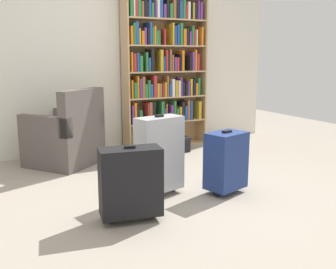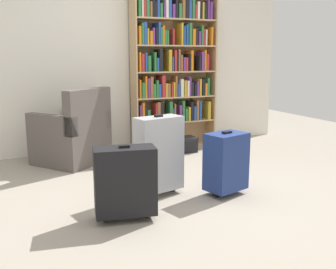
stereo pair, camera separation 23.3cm
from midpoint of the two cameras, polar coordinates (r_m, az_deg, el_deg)
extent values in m
plane|color=#9E9384|center=(3.68, -0.01, -8.80)|extent=(8.96, 8.96, 0.00)
cube|color=silver|center=(5.39, -10.43, 11.54)|extent=(5.12, 0.10, 2.60)
cube|color=tan|center=(5.26, -7.51, 8.80)|extent=(0.02, 0.28, 2.08)
cube|color=tan|center=(5.76, 3.68, 9.10)|extent=(0.02, 0.28, 2.08)
cube|color=tan|center=(5.60, -2.25, 9.05)|extent=(1.20, 0.02, 2.08)
cube|color=tan|center=(5.62, -1.60, -1.54)|extent=(1.16, 0.26, 0.02)
cube|color=tan|center=(5.56, -1.62, 1.94)|extent=(1.16, 0.26, 0.02)
cube|color=tan|center=(5.51, -1.64, 5.50)|extent=(1.16, 0.26, 0.02)
cube|color=tan|center=(5.49, -1.66, 9.11)|extent=(1.16, 0.26, 0.02)
cube|color=tan|center=(5.48, -1.68, 12.73)|extent=(1.16, 0.26, 0.02)
cube|color=tan|center=(5.50, -1.70, 16.34)|extent=(1.16, 0.26, 0.02)
cube|color=#66337F|center=(5.29, -6.68, 2.91)|extent=(0.02, 0.19, 0.26)
cube|color=orange|center=(5.31, -6.35, 3.10)|extent=(0.03, 0.21, 0.29)
cube|color=black|center=(5.35, -6.00, 2.77)|extent=(0.03, 0.24, 0.21)
cube|color=#2D7238|center=(5.35, -5.56, 2.65)|extent=(0.04, 0.21, 0.19)
cube|color=#B22D2D|center=(5.36, -4.42, 3.15)|extent=(0.02, 0.17, 0.27)
cube|color=brown|center=(5.39, -4.13, 3.26)|extent=(0.04, 0.20, 0.29)
cube|color=black|center=(5.40, -3.63, 3.29)|extent=(0.04, 0.18, 0.29)
cube|color=#2D7238|center=(5.45, -2.30, 3.35)|extent=(0.04, 0.16, 0.28)
cube|color=#264C99|center=(5.48, -2.03, 2.92)|extent=(0.02, 0.19, 0.19)
cube|color=brown|center=(5.48, -1.77, 3.24)|extent=(0.02, 0.18, 0.25)
cube|color=#66337F|center=(5.52, -0.97, 3.19)|extent=(0.04, 0.18, 0.23)
cube|color=#2D7238|center=(5.55, -0.60, 3.52)|extent=(0.03, 0.20, 0.28)
cube|color=#2D7238|center=(5.58, -0.20, 2.99)|extent=(0.03, 0.20, 0.17)
cube|color=gold|center=(5.61, 0.16, 3.14)|extent=(0.03, 0.23, 0.19)
cube|color=black|center=(5.61, 0.57, 3.50)|extent=(0.04, 0.21, 0.26)
cube|color=#264C99|center=(5.64, 0.99, 3.23)|extent=(0.04, 0.22, 0.20)
cube|color=brown|center=(5.66, 1.33, 3.65)|extent=(0.03, 0.23, 0.28)
cube|color=#264C99|center=(5.66, 1.83, 3.60)|extent=(0.03, 0.19, 0.27)
cube|color=gold|center=(5.72, 3.14, 3.60)|extent=(0.04, 0.16, 0.25)
cube|color=orange|center=(5.26, -6.82, 6.58)|extent=(0.02, 0.20, 0.24)
cube|color=#2D7238|center=(5.28, -6.34, 6.41)|extent=(0.04, 0.20, 0.21)
cube|color=orange|center=(5.27, -5.92, 6.85)|extent=(0.02, 0.17, 0.29)
cube|color=#66337F|center=(5.28, -5.50, 6.71)|extent=(0.03, 0.16, 0.26)
cube|color=brown|center=(5.32, -5.18, 6.87)|extent=(0.04, 0.20, 0.28)
cube|color=#2D7238|center=(5.35, -4.84, 6.38)|extent=(0.04, 0.24, 0.18)
cube|color=#2D7238|center=(5.34, -4.33, 6.64)|extent=(0.03, 0.18, 0.23)
cube|color=#264C99|center=(5.37, -4.02, 6.39)|extent=(0.04, 0.20, 0.18)
cube|color=#B22D2D|center=(5.40, -3.58, 7.02)|extent=(0.04, 0.24, 0.29)
cube|color=gold|center=(5.40, -3.04, 6.47)|extent=(0.03, 0.18, 0.19)
cube|color=brown|center=(5.43, -2.75, 6.48)|extent=(0.04, 0.22, 0.18)
cube|color=#B22D2D|center=(5.44, -2.32, 6.46)|extent=(0.02, 0.21, 0.18)
cube|color=gold|center=(5.46, -2.00, 6.59)|extent=(0.03, 0.21, 0.20)
cube|color=brown|center=(5.45, -1.59, 7.03)|extent=(0.02, 0.17, 0.28)
cube|color=#264C99|center=(5.48, -1.29, 6.50)|extent=(0.03, 0.19, 0.18)
cube|color=silver|center=(5.51, -0.88, 6.85)|extent=(0.04, 0.21, 0.24)
cube|color=gold|center=(5.54, -0.47, 6.76)|extent=(0.03, 0.23, 0.22)
cube|color=silver|center=(5.53, 0.11, 6.75)|extent=(0.03, 0.16, 0.22)
cube|color=#66337F|center=(5.54, 0.37, 6.99)|extent=(0.03, 0.17, 0.26)
cube|color=black|center=(5.58, 0.60, 6.68)|extent=(0.04, 0.21, 0.19)
cube|color=black|center=(5.58, 1.17, 6.56)|extent=(0.03, 0.16, 0.17)
cube|color=#66337F|center=(5.61, 1.43, 6.76)|extent=(0.03, 0.19, 0.20)
cube|color=gold|center=(5.64, 1.74, 6.93)|extent=(0.03, 0.21, 0.23)
cube|color=black|center=(5.65, 2.25, 6.90)|extent=(0.04, 0.18, 0.23)
cube|color=orange|center=(5.69, 2.51, 6.65)|extent=(0.03, 0.22, 0.17)
cube|color=#2D7238|center=(5.70, 2.84, 7.01)|extent=(0.03, 0.22, 0.24)
cube|color=orange|center=(5.24, -6.86, 10.40)|extent=(0.02, 0.19, 0.25)
cube|color=#B22D2D|center=(5.28, -6.54, 10.32)|extent=(0.03, 0.24, 0.23)
cube|color=#264C99|center=(5.26, -5.97, 10.38)|extent=(0.03, 0.17, 0.24)
cube|color=#2D7238|center=(5.30, -5.58, 10.20)|extent=(0.04, 0.21, 0.21)
cube|color=#2D7238|center=(5.30, -4.65, 10.46)|extent=(0.03, 0.16, 0.25)
cube|color=#264C99|center=(5.32, -4.27, 10.08)|extent=(0.03, 0.17, 0.18)
cube|color=black|center=(5.35, -3.91, 10.69)|extent=(0.04, 0.20, 0.29)
cube|color=gold|center=(5.42, -2.63, 10.68)|extent=(0.04, 0.22, 0.29)
cube|color=#264C99|center=(5.42, -2.14, 10.21)|extent=(0.02, 0.19, 0.19)
cube|color=#B22D2D|center=(5.45, -1.86, 10.67)|extent=(0.03, 0.21, 0.28)
cube|color=black|center=(5.44, -1.53, 10.43)|extent=(0.02, 0.18, 0.24)
cube|color=brown|center=(5.48, -1.36, 10.73)|extent=(0.03, 0.23, 0.29)
cube|color=brown|center=(5.48, -0.96, 10.35)|extent=(0.03, 0.20, 0.22)
cube|color=#66337F|center=(5.49, -0.51, 10.19)|extent=(0.03, 0.18, 0.19)
cube|color=#B22D2D|center=(5.53, -0.30, 10.18)|extent=(0.03, 0.24, 0.18)
cube|color=black|center=(5.55, 0.12, 10.41)|extent=(0.03, 0.24, 0.23)
cube|color=orange|center=(5.55, 0.54, 10.67)|extent=(0.03, 0.19, 0.28)
cube|color=black|center=(5.59, 1.76, 10.32)|extent=(0.03, 0.16, 0.21)
cube|color=#66337F|center=(5.62, 2.13, 10.57)|extent=(0.04, 0.17, 0.26)
cube|color=orange|center=(5.66, 2.37, 10.72)|extent=(0.03, 0.22, 0.29)
cube|color=#B22D2D|center=(5.65, 2.86, 10.43)|extent=(0.03, 0.16, 0.23)
cube|color=orange|center=(5.24, -6.89, 14.09)|extent=(0.03, 0.17, 0.23)
cube|color=#2D7238|center=(5.25, -6.51, 14.30)|extent=(0.02, 0.18, 0.27)
cube|color=#264C99|center=(5.28, -6.20, 14.36)|extent=(0.04, 0.21, 0.28)
cube|color=gold|center=(5.28, -5.76, 13.94)|extent=(0.02, 0.19, 0.20)
cube|color=orange|center=(5.29, -5.27, 13.78)|extent=(0.04, 0.17, 0.17)
cube|color=#66337F|center=(5.32, -4.96, 14.00)|extent=(0.03, 0.19, 0.21)
cube|color=black|center=(5.33, -4.53, 14.01)|extent=(0.03, 0.20, 0.22)
cube|color=#264C99|center=(5.37, -4.27, 14.37)|extent=(0.03, 0.24, 0.29)
cube|color=#2D7238|center=(5.35, -3.81, 14.07)|extent=(0.03, 0.18, 0.23)
cube|color=orange|center=(5.36, -3.51, 14.14)|extent=(0.02, 0.17, 0.24)
cube|color=#2D7238|center=(5.38, -3.24, 13.83)|extent=(0.03, 0.20, 0.18)
cube|color=#2D7238|center=(5.39, -2.91, 13.85)|extent=(0.02, 0.19, 0.19)
cube|color=#B22D2D|center=(5.44, -2.18, 13.93)|extent=(0.02, 0.21, 0.21)
cube|color=gold|center=(5.50, -0.97, 14.34)|extent=(0.03, 0.22, 0.29)
cube|color=#264C99|center=(5.52, -0.67, 14.11)|extent=(0.02, 0.24, 0.25)
cube|color=#264C99|center=(5.50, -0.08, 14.22)|extent=(0.03, 0.16, 0.27)
cube|color=#2D7238|center=(5.54, 0.28, 14.32)|extent=(0.04, 0.19, 0.29)
cube|color=orange|center=(5.56, 0.80, 13.93)|extent=(0.04, 0.19, 0.22)
cube|color=black|center=(5.60, 1.14, 13.98)|extent=(0.03, 0.22, 0.23)
cube|color=#66337F|center=(5.62, 1.52, 13.74)|extent=(0.03, 0.23, 0.19)
cube|color=#2D7238|center=(5.62, 2.03, 14.13)|extent=(0.03, 0.18, 0.26)
cube|color=#B22D2D|center=(5.66, 2.18, 13.89)|extent=(0.02, 0.23, 0.22)
cube|color=silver|center=(5.67, 2.48, 13.85)|extent=(0.02, 0.22, 0.21)
cube|color=orange|center=(5.71, 3.29, 14.00)|extent=(0.03, 0.21, 0.25)
cube|color=#2D7238|center=(5.27, -6.97, 18.00)|extent=(0.03, 0.17, 0.26)
cube|color=silver|center=(5.29, -6.60, 17.92)|extent=(0.02, 0.19, 0.24)
cube|color=#B22D2D|center=(5.30, -6.31, 17.70)|extent=(0.03, 0.21, 0.21)
cube|color=#2D7238|center=(5.32, -5.87, 17.74)|extent=(0.04, 0.21, 0.22)
cube|color=brown|center=(5.32, -5.36, 17.62)|extent=(0.03, 0.18, 0.19)
cube|color=black|center=(5.34, -4.99, 18.02)|extent=(0.03, 0.18, 0.27)
cube|color=black|center=(5.37, -4.73, 17.59)|extent=(0.03, 0.22, 0.20)
cube|color=#264C99|center=(5.37, -4.35, 18.05)|extent=(0.03, 0.20, 0.28)
cube|color=#2D7238|center=(5.40, -4.02, 17.45)|extent=(0.03, 0.24, 0.18)
cube|color=#66337F|center=(5.42, -3.56, 17.45)|extent=(0.03, 0.24, 0.18)
cube|color=silver|center=(5.42, -3.09, 17.85)|extent=(0.04, 0.19, 0.25)
cube|color=#264C99|center=(5.43, -2.63, 17.91)|extent=(0.04, 0.18, 0.26)
cube|color=#66337F|center=(5.45, -2.10, 17.41)|extent=(0.04, 0.18, 0.17)
cube|color=black|center=(5.46, -1.65, 17.75)|extent=(0.03, 0.17, 0.24)
cube|color=#2D7238|center=(5.49, -1.20, 17.43)|extent=(0.04, 0.19, 0.19)
cube|color=brown|center=(5.51, -0.68, 17.77)|extent=(0.04, 0.18, 0.25)
cube|color=black|center=(5.53, -0.18, 17.68)|extent=(0.04, 0.17, 0.24)
cube|color=#264C99|center=(5.56, 0.24, 17.60)|extent=(0.04, 0.19, 0.23)
cube|color=#2D7238|center=(5.57, 0.77, 17.72)|extent=(0.04, 0.16, 0.26)
cube|color=#B22D2D|center=(5.60, 1.03, 17.30)|extent=(0.03, 0.20, 0.18)
cube|color=silver|center=(5.62, 1.42, 17.49)|extent=(0.04, 0.18, 0.22)
cube|color=black|center=(5.63, 1.79, 17.46)|extent=(0.02, 0.18, 0.22)
cube|color=gold|center=(5.64, 2.13, 17.43)|extent=(0.03, 0.16, 0.22)
cube|color=black|center=(5.69, 2.29, 17.32)|extent=(0.04, 0.23, 0.21)
cube|color=#66337F|center=(5.71, 2.73, 17.50)|extent=(0.03, 0.22, 0.25)
cube|color=#66337F|center=(5.73, 3.07, 17.37)|extent=(0.04, 0.24, 0.23)
cube|color=#59514C|center=(4.84, -16.23, -1.84)|extent=(0.98, 0.98, 0.40)
cube|color=gray|center=(4.79, -16.39, 0.95)|extent=(0.75, 0.76, 0.08)
cube|color=#59514C|center=(4.57, -13.80, 3.27)|extent=(0.63, 0.52, 0.50)
cube|color=#59514C|center=(5.00, -14.17, 2.32)|extent=(0.51, 0.62, 0.22)
cube|color=#59514C|center=(4.56, -18.92, 1.19)|extent=(0.51, 0.62, 0.22)
cylinder|color=#1E7F4C|center=(4.88, -9.22, -3.27)|extent=(0.08, 0.08, 0.10)
torus|color=#1E7F4C|center=(4.89, -8.65, -3.15)|extent=(0.06, 0.01, 0.06)
cube|color=black|center=(5.25, -0.47, -1.62)|extent=(0.40, 0.23, 0.18)
cube|color=black|center=(5.23, -0.48, -0.63)|extent=(0.41, 0.24, 0.04)
cube|color=black|center=(3.07, -7.64, -6.85)|extent=(0.50, 0.30, 0.53)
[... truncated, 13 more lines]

